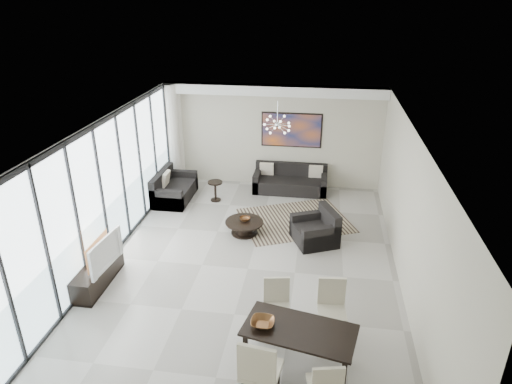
% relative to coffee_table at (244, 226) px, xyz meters
% --- Properties ---
extents(room_shell, '(6.00, 9.00, 2.90)m').
position_rel_coffee_table_xyz_m(room_shell, '(0.78, -1.46, 1.27)').
color(room_shell, '#A8A39B').
rests_on(room_shell, ground).
extents(window_wall, '(0.37, 8.95, 2.90)m').
position_rel_coffee_table_xyz_m(window_wall, '(-2.53, -1.46, 1.29)').
color(window_wall, white).
rests_on(window_wall, floor).
extents(soffit, '(5.98, 0.40, 0.26)m').
position_rel_coffee_table_xyz_m(soffit, '(0.32, 2.84, 2.59)').
color(soffit, white).
rests_on(soffit, room_shell).
extents(painting, '(1.68, 0.04, 0.98)m').
position_rel_coffee_table_xyz_m(painting, '(0.82, 3.01, 1.47)').
color(painting, '#CD5E1C').
rests_on(painting, room_shell).
extents(chandelier, '(0.66, 0.66, 0.71)m').
position_rel_coffee_table_xyz_m(chandelier, '(0.62, 1.04, 2.17)').
color(chandelier, silver).
rests_on(chandelier, room_shell).
extents(rug, '(3.11, 2.81, 0.01)m').
position_rel_coffee_table_xyz_m(rug, '(1.12, 0.81, -0.17)').
color(rug, black).
rests_on(rug, floor).
extents(coffee_table, '(0.89, 0.89, 0.31)m').
position_rel_coffee_table_xyz_m(coffee_table, '(0.00, 0.00, 0.00)').
color(coffee_table, black).
rests_on(coffee_table, floor).
extents(bowl_coffee, '(0.30, 0.30, 0.08)m').
position_rel_coffee_table_xyz_m(bowl_coffee, '(0.01, 0.04, 0.17)').
color(bowl_coffee, brown).
rests_on(bowl_coffee, coffee_table).
extents(sofa_main, '(2.03, 0.83, 0.74)m').
position_rel_coffee_table_xyz_m(sofa_main, '(0.86, 2.61, 0.07)').
color(sofa_main, black).
rests_on(sofa_main, floor).
extents(loveseat, '(0.87, 1.55, 0.77)m').
position_rel_coffee_table_xyz_m(loveseat, '(-2.22, 1.59, 0.09)').
color(loveseat, black).
rests_on(loveseat, floor).
extents(armchair, '(1.17, 1.19, 0.77)m').
position_rel_coffee_table_xyz_m(armchair, '(1.66, -0.14, 0.09)').
color(armchair, black).
rests_on(armchair, floor).
extents(side_table, '(0.40, 0.40, 0.55)m').
position_rel_coffee_table_xyz_m(side_table, '(-1.07, 1.67, 0.19)').
color(side_table, black).
rests_on(side_table, floor).
extents(tv_console, '(0.41, 1.45, 0.45)m').
position_rel_coffee_table_xyz_m(tv_console, '(-2.44, -2.39, 0.05)').
color(tv_console, black).
rests_on(tv_console, floor).
extents(television, '(0.23, 1.07, 0.61)m').
position_rel_coffee_table_xyz_m(television, '(-2.28, -2.43, 0.58)').
color(television, gray).
rests_on(television, tv_console).
extents(dining_table, '(1.77, 1.14, 0.68)m').
position_rel_coffee_table_xyz_m(dining_table, '(1.50, -3.91, 0.42)').
color(dining_table, black).
rests_on(dining_table, floor).
extents(dining_chair_sw, '(0.58, 0.58, 1.12)m').
position_rel_coffee_table_xyz_m(dining_chair_sw, '(1.01, -4.71, 0.47)').
color(dining_chair_sw, beige).
rests_on(dining_chair_sw, floor).
extents(dining_chair_nw, '(0.50, 0.50, 0.93)m').
position_rel_coffee_table_xyz_m(dining_chair_nw, '(1.08, -3.11, 0.36)').
color(dining_chair_nw, beige).
rests_on(dining_chair_nw, floor).
extents(dining_chair_ne, '(0.49, 0.49, 0.98)m').
position_rel_coffee_table_xyz_m(dining_chair_ne, '(1.97, -3.06, 0.39)').
color(dining_chair_ne, beige).
rests_on(dining_chair_ne, floor).
extents(bowl_dining, '(0.36, 0.36, 0.09)m').
position_rel_coffee_table_xyz_m(bowl_dining, '(0.95, -3.89, 0.55)').
color(bowl_dining, brown).
rests_on(bowl_dining, dining_table).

